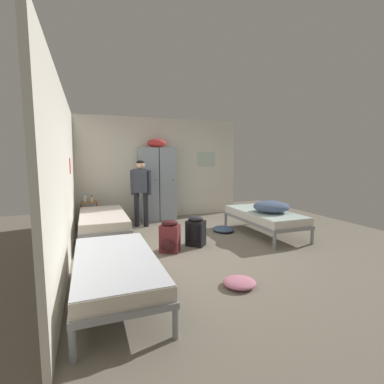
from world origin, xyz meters
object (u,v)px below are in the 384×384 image
person_traveler (141,187)px  backpack_black (196,231)px  water_bottle (85,198)px  clothes_pile_denim (223,229)px  locker_bank (157,182)px  clothes_pile_pink (239,282)px  shelf_unit (89,211)px  bedding_heap (271,207)px  bed_left_rear (103,219)px  bed_left_front (116,266)px  lotion_bottle (92,199)px  backpack_maroon (170,237)px  bed_right (264,216)px

person_traveler → backpack_black: bearing=-69.3°
water_bottle → clothes_pile_denim: water_bottle is taller
locker_bank → clothes_pile_denim: locker_bank is taller
clothes_pile_pink → shelf_unit: bearing=113.2°
shelf_unit → bedding_heap: bearing=-32.6°
bed_left_rear → bed_left_front: bearing=-90.0°
lotion_bottle → clothes_pile_pink: (1.64, -3.97, -0.59)m
backpack_black → clothes_pile_pink: size_ratio=1.34×
locker_bank → water_bottle: (-1.75, -0.07, -0.31)m
bedding_heap → clothes_pile_pink: bearing=-134.8°
water_bottle → clothes_pile_pink: size_ratio=0.48×
shelf_unit → backpack_black: (1.81, -2.29, -0.09)m
locker_bank → clothes_pile_denim: bearing=-58.2°
locker_bank → bed_left_front: (-1.42, -3.87, -0.59)m
bed_left_rear → bed_left_front: size_ratio=1.00×
lotion_bottle → backpack_black: (1.74, -2.25, -0.38)m
shelf_unit → lotion_bottle: (0.07, -0.04, 0.29)m
backpack_maroon → clothes_pile_denim: bearing=30.5°
person_traveler → bed_right: bearing=-34.0°
locker_bank → bedding_heap: locker_bank is taller
locker_bank → lotion_bottle: (-1.60, -0.13, -0.33)m
backpack_black → clothes_pile_denim: bearing=37.0°
shelf_unit → person_traveler: (1.14, -0.51, 0.58)m
bed_left_rear → clothes_pile_pink: bed_left_rear is taller
backpack_maroon → bedding_heap: bearing=5.9°
bedding_heap → backpack_black: bearing=-178.0°
bedding_heap → clothes_pile_pink: size_ratio=1.78×
bed_right → clothes_pile_denim: size_ratio=3.76×
shelf_unit → backpack_maroon: shelf_unit is taller
lotion_bottle → shelf_unit: bearing=150.3°
bed_left_rear → clothes_pile_denim: bearing=-10.4°
backpack_maroon → clothes_pile_denim: (1.46, 0.86, -0.20)m
bedding_heap → backpack_black: size_ratio=1.33×
clothes_pile_denim → water_bottle: bearing=149.9°
person_traveler → backpack_maroon: size_ratio=2.80×
bed_left_front → backpack_black: 2.16m
bed_left_front → clothes_pile_denim: (2.47, 2.17, -0.33)m
backpack_black → clothes_pile_pink: (-0.09, -1.72, -0.21)m
shelf_unit → lotion_bottle: 0.30m
locker_bank → bed_left_rear: bearing=-138.8°
clothes_pile_denim → backpack_black: bearing=-143.0°
bed_left_rear → bed_right: (3.18, -0.91, 0.00)m
bed_left_rear → backpack_maroon: (1.01, -1.31, -0.12)m
locker_bank → bed_right: 2.85m
clothes_pile_denim → clothes_pile_pink: bearing=-112.6°
clothes_pile_pink → backpack_maroon: bearing=106.4°
water_bottle → lotion_bottle: size_ratio=1.26×
lotion_bottle → backpack_black: bearing=-52.3°
water_bottle → clothes_pile_pink: 4.45m
bed_left_rear → backpack_maroon: bearing=-52.3°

